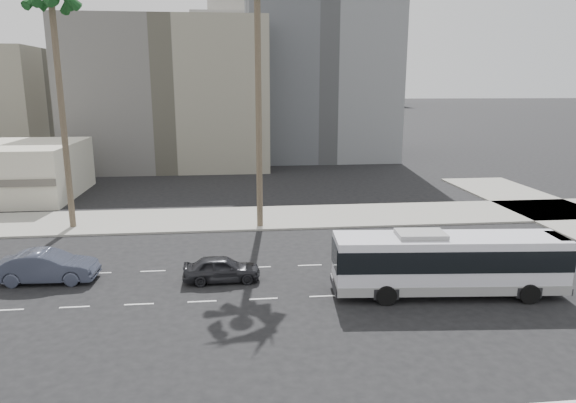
{
  "coord_description": "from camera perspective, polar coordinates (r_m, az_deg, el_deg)",
  "views": [
    {
      "loc": [
        -4.3,
        -23.51,
        10.35
      ],
      "look_at": [
        -1.34,
        4.0,
        3.99
      ],
      "focal_mm": 31.89,
      "sensor_mm": 36.0,
      "label": 1
    }
  ],
  "objects": [
    {
      "name": "ground",
      "position": [
        26.04,
        3.95,
        -10.51
      ],
      "size": [
        700.0,
        700.0,
        0.0
      ],
      "primitive_type": "plane",
      "color": "black",
      "rests_on": "ground"
    },
    {
      "name": "sidewalk_north",
      "position": [
        40.57,
        0.15,
        -1.73
      ],
      "size": [
        120.0,
        7.0,
        0.15
      ],
      "primitive_type": "cube",
      "color": "gray",
      "rests_on": "ground"
    },
    {
      "name": "midrise_beige_west",
      "position": [
        68.95,
        -12.81,
        11.51
      ],
      "size": [
        24.0,
        18.0,
        18.0
      ],
      "primitive_type": "cube",
      "color": "slate",
      "rests_on": "ground"
    },
    {
      "name": "midrise_gray_center",
      "position": [
        76.55,
        3.22,
        14.91
      ],
      "size": [
        20.0,
        20.0,
        26.0
      ],
      "primitive_type": "cube",
      "color": "#57595E",
      "rests_on": "ground"
    },
    {
      "name": "civic_tower",
      "position": [
        274.99,
        -5.95,
        18.83
      ],
      "size": [
        42.0,
        42.0,
        129.0
      ],
      "color": "#BBB6AB",
      "rests_on": "ground"
    },
    {
      "name": "highrise_right",
      "position": [
        259.43,
        5.1,
        18.35
      ],
      "size": [
        26.0,
        26.0,
        70.0
      ],
      "primitive_type": "cube",
      "color": "#4D555E",
      "rests_on": "ground"
    },
    {
      "name": "highrise_far",
      "position": [
        293.74,
        8.9,
        16.64
      ],
      "size": [
        22.0,
        22.0,
        60.0
      ],
      "primitive_type": "cube",
      "color": "#4D555E",
      "rests_on": "ground"
    },
    {
      "name": "city_bus",
      "position": [
        26.87,
        17.44,
        -6.42
      ],
      "size": [
        11.57,
        3.46,
        3.27
      ],
      "rotation": [
        0.0,
        0.0,
        -0.08
      ],
      "color": "silver",
      "rests_on": "ground"
    },
    {
      "name": "car_a",
      "position": [
        27.87,
        -7.41,
        -7.43
      ],
      "size": [
        1.73,
        4.15,
        1.4
      ],
      "primitive_type": "imported",
      "rotation": [
        0.0,
        0.0,
        1.59
      ],
      "color": "#26262A",
      "rests_on": "ground"
    },
    {
      "name": "car_b",
      "position": [
        30.37,
        -25.25,
        -6.58
      ],
      "size": [
        1.97,
        5.21,
        1.7
      ],
      "primitive_type": "imported",
      "rotation": [
        0.0,
        0.0,
        1.54
      ],
      "color": "#393F50",
      "rests_on": "ground"
    },
    {
      "name": "palm_mid",
      "position": [
        39.84,
        -24.87,
        19.39
      ],
      "size": [
        5.62,
        5.62,
        17.34
      ],
      "rotation": [
        0.0,
        0.0,
        0.16
      ],
      "color": "brown",
      "rests_on": "ground"
    }
  ]
}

